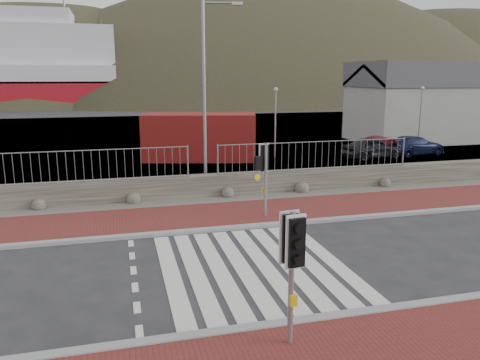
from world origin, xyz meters
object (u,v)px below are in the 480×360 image
object	(u,v)px
shipping_container	(200,137)
car_b	(384,146)
traffic_signal_far	(265,165)
streetlight	(207,88)
car_c	(415,145)
car_a	(372,148)
traffic_signal_near	(292,250)

from	to	relation	value
shipping_container	car_b	bearing A→B (deg)	5.59
traffic_signal_far	car_b	world-z (taller)	traffic_signal_far
traffic_signal_far	car_b	distance (m)	15.28
traffic_signal_far	streetlight	distance (m)	5.00
car_b	car_c	distance (m)	2.06
traffic_signal_far	car_b	size ratio (longest dim) A/B	0.73
car_a	car_c	world-z (taller)	car_a
shipping_container	car_a	xyz separation A→B (m)	(9.97, -2.21, -0.70)
shipping_container	car_c	world-z (taller)	shipping_container
traffic_signal_near	car_c	distance (m)	23.36
traffic_signal_far	car_c	world-z (taller)	traffic_signal_far
traffic_signal_near	car_c	bearing A→B (deg)	44.68
traffic_signal_near	traffic_signal_far	distance (m)	7.75
car_b	car_c	size ratio (longest dim) A/B	0.89
shipping_container	car_c	xyz separation A→B (m)	(13.16, -1.75, -0.75)
traffic_signal_far	car_a	bearing A→B (deg)	-149.99
car_b	car_c	bearing A→B (deg)	-106.25
traffic_signal_near	traffic_signal_far	size ratio (longest dim) A/B	0.98
shipping_container	car_c	size ratio (longest dim) A/B	1.60
car_b	car_c	world-z (taller)	car_b
car_c	streetlight	bearing A→B (deg)	104.20
traffic_signal_far	car_b	xyz separation A→B (m)	(10.99, 10.54, -1.30)
car_a	car_c	bearing A→B (deg)	-88.86
traffic_signal_far	shipping_container	xyz separation A→B (m)	(-0.12, 12.13, -0.56)
shipping_container	traffic_signal_far	bearing A→B (deg)	-75.66
car_a	car_b	world-z (taller)	car_a
traffic_signal_near	streetlight	xyz separation A→B (m)	(0.79, 11.75, 2.46)
traffic_signal_far	car_a	world-z (taller)	traffic_signal_far
car_b	car_a	bearing A→B (deg)	106.19
shipping_container	car_b	size ratio (longest dim) A/B	1.79
traffic_signal_near	car_a	size ratio (longest dim) A/B	0.69
streetlight	car_a	bearing A→B (deg)	38.15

